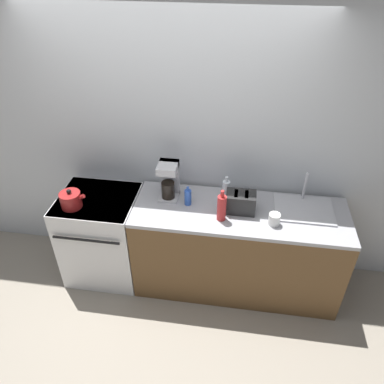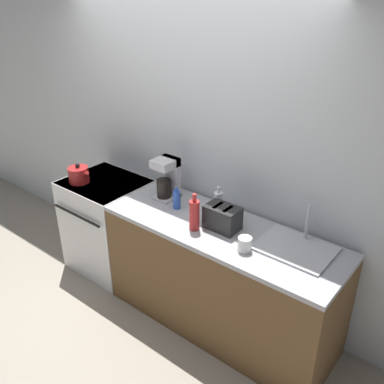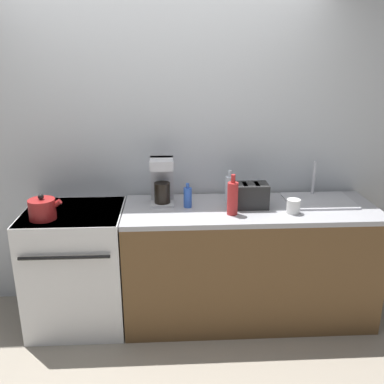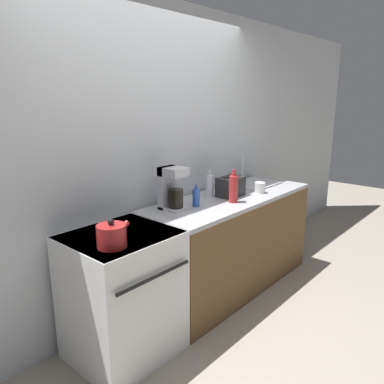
% 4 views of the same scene
% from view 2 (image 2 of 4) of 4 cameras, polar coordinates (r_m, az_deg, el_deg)
% --- Properties ---
extents(ground_plane, '(12.00, 12.00, 0.00)m').
position_cam_2_polar(ground_plane, '(3.92, -7.65, -15.07)').
color(ground_plane, gray).
extents(wall_back, '(8.00, 0.05, 2.60)m').
position_cam_2_polar(wall_back, '(3.67, -0.92, 6.11)').
color(wall_back, silver).
rests_on(wall_back, ground_plane).
extents(stove, '(0.72, 0.67, 0.92)m').
position_cam_2_polar(stove, '(4.20, -11.10, -4.15)').
color(stove, silver).
rests_on(stove, ground_plane).
extents(counter_block, '(1.89, 0.66, 0.92)m').
position_cam_2_polar(counter_block, '(3.47, 3.81, -11.36)').
color(counter_block, brown).
rests_on(counter_block, ground_plane).
extents(kettle, '(0.23, 0.18, 0.18)m').
position_cam_2_polar(kettle, '(4.00, -14.86, 2.25)').
color(kettle, maroon).
rests_on(kettle, stove).
extents(toaster, '(0.25, 0.17, 0.18)m').
position_cam_2_polar(toaster, '(3.17, 4.08, -3.41)').
color(toaster, black).
rests_on(toaster, counter_block).
extents(coffee_maker, '(0.17, 0.20, 0.35)m').
position_cam_2_polar(coffee_maker, '(3.57, -3.31, 1.97)').
color(coffee_maker, '#B7B7BC').
rests_on(coffee_maker, counter_block).
extents(sink_tray, '(0.51, 0.39, 0.28)m').
position_cam_2_polar(sink_tray, '(3.06, 13.66, -7.15)').
color(sink_tray, '#B7B7BC').
rests_on(sink_tray, counter_block).
extents(bottle_red, '(0.08, 0.08, 0.29)m').
position_cam_2_polar(bottle_red, '(3.13, 0.31, -3.04)').
color(bottle_red, '#B72828').
rests_on(bottle_red, counter_block).
extents(bottle_blue, '(0.06, 0.06, 0.18)m').
position_cam_2_polar(bottle_blue, '(3.44, -2.05, -1.01)').
color(bottle_blue, '#2D56B7').
rests_on(bottle_blue, counter_block).
extents(bottle_clear, '(0.07, 0.07, 0.25)m').
position_cam_2_polar(bottle_clear, '(3.33, 3.49, -1.54)').
color(bottle_clear, silver).
rests_on(bottle_clear, counter_block).
extents(cup_white, '(0.10, 0.10, 0.10)m').
position_cam_2_polar(cup_white, '(2.96, 7.05, -6.91)').
color(cup_white, white).
rests_on(cup_white, counter_block).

